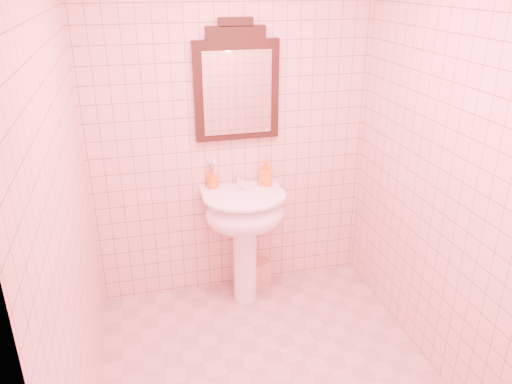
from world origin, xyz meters
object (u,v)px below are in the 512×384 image
object	(u,v)px
toothbrush_cup	(213,181)
pedestal_sink	(245,221)
mirror	(237,85)
towel	(258,273)
soap_dispenser	(266,172)

from	to	relation	value
toothbrush_cup	pedestal_sink	bearing A→B (deg)	-43.36
mirror	towel	size ratio (longest dim) A/B	3.95
toothbrush_cup	mirror	bearing A→B (deg)	6.40
pedestal_sink	soap_dispenser	size ratio (longest dim) A/B	4.50
mirror	soap_dispenser	size ratio (longest dim) A/B	4.19
pedestal_sink	toothbrush_cup	world-z (taller)	toothbrush_cup
pedestal_sink	toothbrush_cup	distance (m)	0.37
soap_dispenser	towel	xyz separation A→B (m)	(-0.05, 0.03, -0.86)
towel	soap_dispenser	bearing A→B (deg)	-35.64
mirror	towel	xyz separation A→B (m)	(0.14, -0.03, -1.48)
toothbrush_cup	soap_dispenser	distance (m)	0.39
mirror	towel	distance (m)	1.48
soap_dispenser	towel	bearing A→B (deg)	167.76
toothbrush_cup	soap_dispenser	size ratio (longest dim) A/B	1.00
pedestal_sink	soap_dispenser	world-z (taller)	soap_dispenser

